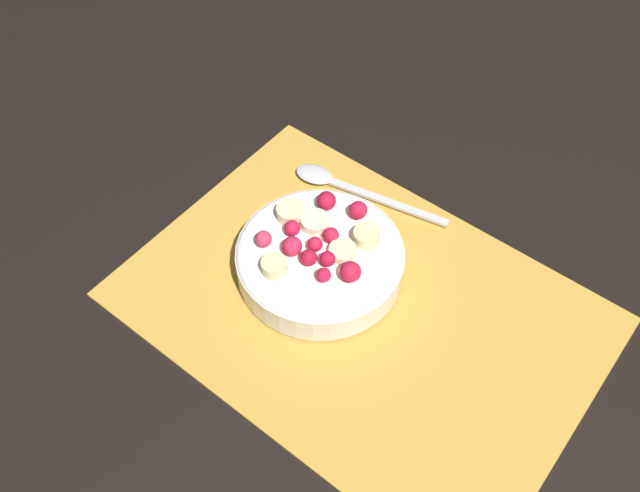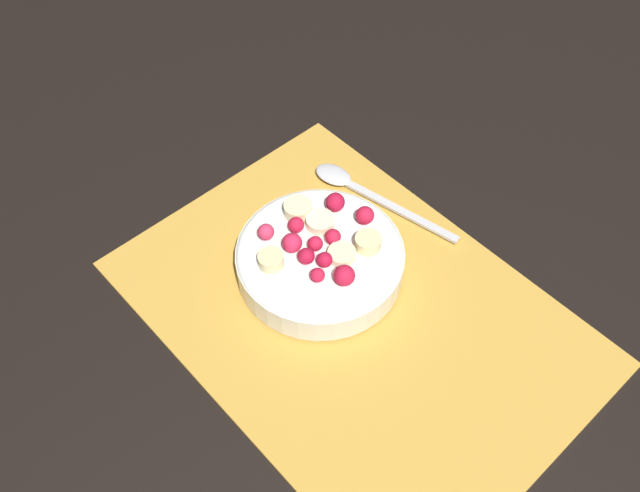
# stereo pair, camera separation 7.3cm
# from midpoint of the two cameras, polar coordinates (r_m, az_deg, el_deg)

# --- Properties ---
(ground_plane) EXTENTS (3.00, 3.00, 0.00)m
(ground_plane) POSITION_cam_midpoint_polar(r_m,az_deg,el_deg) (0.74, 0.45, -5.15)
(ground_plane) COLOR black
(placemat) EXTENTS (0.47, 0.33, 0.01)m
(placemat) POSITION_cam_midpoint_polar(r_m,az_deg,el_deg) (0.74, 0.45, -5.03)
(placemat) COLOR gold
(placemat) RESTS_ON ground_plane
(fruit_bowl) EXTENTS (0.18, 0.18, 0.06)m
(fruit_bowl) POSITION_cam_midpoint_polar(r_m,az_deg,el_deg) (0.75, -2.81, -1.06)
(fruit_bowl) COLOR silver
(fruit_bowl) RESTS_ON placemat
(spoon) EXTENTS (0.19, 0.06, 0.01)m
(spoon) POSITION_cam_midpoint_polar(r_m,az_deg,el_deg) (0.84, -1.03, 4.90)
(spoon) COLOR silver
(spoon) RESTS_ON placemat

